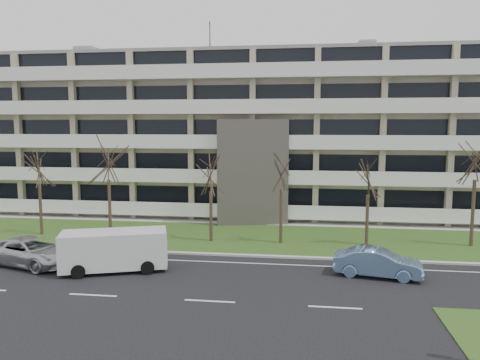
# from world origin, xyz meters

# --- Properties ---
(ground) EXTENTS (160.00, 160.00, 0.00)m
(ground) POSITION_xyz_m (0.00, 0.00, 0.00)
(ground) COLOR black
(ground) RESTS_ON ground
(grass_verge) EXTENTS (90.00, 10.00, 0.06)m
(grass_verge) POSITION_xyz_m (0.00, 13.00, 0.03)
(grass_verge) COLOR #294517
(grass_verge) RESTS_ON ground
(curb) EXTENTS (90.00, 0.35, 0.12)m
(curb) POSITION_xyz_m (0.00, 8.00, 0.06)
(curb) COLOR #B2B2AD
(curb) RESTS_ON ground
(sidewalk) EXTENTS (90.00, 2.00, 0.08)m
(sidewalk) POSITION_xyz_m (0.00, 18.50, 0.04)
(sidewalk) COLOR #B2B2AD
(sidewalk) RESTS_ON ground
(lane_edge_line) EXTENTS (90.00, 0.12, 0.01)m
(lane_edge_line) POSITION_xyz_m (0.00, 6.50, 0.01)
(lane_edge_line) COLOR white
(lane_edge_line) RESTS_ON ground
(apartment_building) EXTENTS (60.50, 15.10, 18.75)m
(apartment_building) POSITION_xyz_m (-0.01, 25.32, 7.61)
(apartment_building) COLOR tan
(apartment_building) RESTS_ON ground
(silver_pickup) EXTENTS (6.57, 4.33, 1.68)m
(silver_pickup) POSITION_xyz_m (-12.01, 4.40, 0.84)
(silver_pickup) COLOR silver
(silver_pickup) RESTS_ON ground
(blue_sedan) EXTENTS (5.08, 2.56, 1.60)m
(blue_sedan) POSITION_xyz_m (8.67, 4.97, 0.80)
(blue_sedan) COLOR #749AC9
(blue_sedan) RESTS_ON ground
(white_van) EXTENTS (6.44, 4.07, 2.35)m
(white_van) POSITION_xyz_m (-6.44, 4.04, 1.41)
(white_van) COLOR silver
(white_van) RESTS_ON ground
(tree_1) EXTENTS (3.58, 3.58, 7.15)m
(tree_1) POSITION_xyz_m (-15.75, 11.85, 5.56)
(tree_1) COLOR #382B21
(tree_1) RESTS_ON ground
(tree_2) EXTENTS (3.95, 3.95, 7.90)m
(tree_2) POSITION_xyz_m (-10.08, 11.76, 6.14)
(tree_2) COLOR #382B21
(tree_2) RESTS_ON ground
(tree_3) EXTENTS (3.32, 3.32, 6.65)m
(tree_3) POSITION_xyz_m (-2.22, 11.55, 5.16)
(tree_3) COLOR #382B21
(tree_3) RESTS_ON ground
(tree_4) EXTENTS (3.54, 3.54, 7.08)m
(tree_4) POSITION_xyz_m (2.88, 11.67, 5.50)
(tree_4) COLOR #382B21
(tree_4) RESTS_ON ground
(tree_5) EXTENTS (3.25, 3.25, 6.49)m
(tree_5) POSITION_xyz_m (8.95, 11.92, 5.04)
(tree_5) COLOR #382B21
(tree_5) RESTS_ON ground
(tree_6) EXTENTS (4.23, 4.23, 8.46)m
(tree_6) POSITION_xyz_m (16.23, 12.59, 6.58)
(tree_6) COLOR #382B21
(tree_6) RESTS_ON ground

